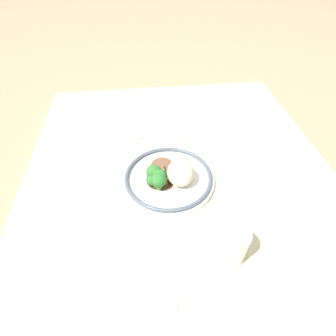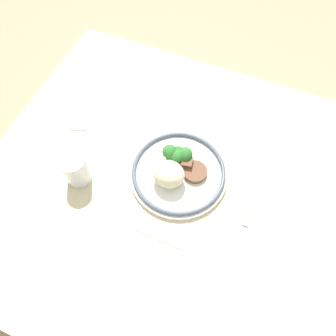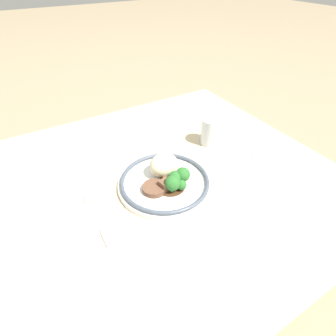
{
  "view_description": "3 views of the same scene",
  "coord_description": "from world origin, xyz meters",
  "px_view_note": "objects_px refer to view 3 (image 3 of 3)",
  "views": [
    {
      "loc": [
        0.56,
        -0.1,
        0.62
      ],
      "look_at": [
        0.0,
        -0.04,
        0.07
      ],
      "focal_mm": 28.0,
      "sensor_mm": 36.0,
      "label": 1
    },
    {
      "loc": [
        -0.11,
        0.36,
        0.86
      ],
      "look_at": [
        0.05,
        -0.03,
        0.09
      ],
      "focal_mm": 35.0,
      "sensor_mm": 36.0,
      "label": 2
    },
    {
      "loc": [
        -0.25,
        -0.53,
        0.57
      ],
      "look_at": [
        0.05,
        -0.02,
        0.09
      ],
      "focal_mm": 28.0,
      "sensor_mm": 36.0,
      "label": 3
    }
  ],
  "objects_px": {
    "fork": "(94,214)",
    "knife": "(145,151)",
    "plate": "(166,179)",
    "juice_glass": "(210,132)",
    "spoon": "(253,158)"
  },
  "relations": [
    {
      "from": "fork",
      "to": "knife",
      "type": "xyz_separation_m",
      "value": [
        0.24,
        0.19,
        -0.0
      ]
    },
    {
      "from": "juice_glass",
      "to": "fork",
      "type": "distance_m",
      "value": 0.48
    },
    {
      "from": "juice_glass",
      "to": "spoon",
      "type": "distance_m",
      "value": 0.17
    },
    {
      "from": "juice_glass",
      "to": "spoon",
      "type": "relative_size",
      "value": 0.59
    },
    {
      "from": "juice_glass",
      "to": "plate",
      "type": "bearing_deg",
      "value": -155.59
    },
    {
      "from": "juice_glass",
      "to": "fork",
      "type": "relative_size",
      "value": 0.5
    },
    {
      "from": "fork",
      "to": "spoon",
      "type": "relative_size",
      "value": 1.17
    },
    {
      "from": "plate",
      "to": "juice_glass",
      "type": "distance_m",
      "value": 0.27
    },
    {
      "from": "juice_glass",
      "to": "fork",
      "type": "height_order",
      "value": "juice_glass"
    },
    {
      "from": "juice_glass",
      "to": "spoon",
      "type": "bearing_deg",
      "value": -65.25
    },
    {
      "from": "knife",
      "to": "juice_glass",
      "type": "bearing_deg",
      "value": -16.99
    },
    {
      "from": "spoon",
      "to": "knife",
      "type": "bearing_deg",
      "value": 129.47
    },
    {
      "from": "plate",
      "to": "juice_glass",
      "type": "xyz_separation_m",
      "value": [
        0.25,
        0.11,
        0.02
      ]
    },
    {
      "from": "juice_glass",
      "to": "knife",
      "type": "bearing_deg",
      "value": 161.62
    },
    {
      "from": "spoon",
      "to": "juice_glass",
      "type": "bearing_deg",
      "value": 101.57
    }
  ]
}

